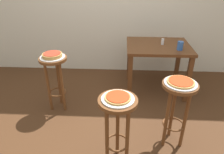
{
  "coord_description": "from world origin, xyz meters",
  "views": [
    {
      "loc": [
        0.21,
        -1.98,
        1.75
      ],
      "look_at": [
        0.1,
        0.04,
        0.67
      ],
      "focal_mm": 33.79,
      "sensor_mm": 36.0,
      "label": 1
    }
  ],
  "objects": [
    {
      "name": "stool_foreground",
      "position": [
        0.18,
        -0.5,
        0.53
      ],
      "size": [
        0.34,
        0.34,
        0.75
      ],
      "color": "brown",
      "rests_on": "ground_plane"
    },
    {
      "name": "pizza_leftside",
      "position": [
        -0.65,
        0.37,
        0.78
      ],
      "size": [
        0.24,
        0.24,
        0.05
      ],
      "color": "tan",
      "rests_on": "serving_plate_leftside"
    },
    {
      "name": "stool_leftside",
      "position": [
        -0.65,
        0.37,
        0.53
      ],
      "size": [
        0.34,
        0.34,
        0.75
      ],
      "color": "brown",
      "rests_on": "ground_plane"
    },
    {
      "name": "serving_plate_foreground",
      "position": [
        0.18,
        -0.5,
        0.75
      ],
      "size": [
        0.28,
        0.28,
        0.01
      ],
      "primitive_type": "cylinder",
      "color": "silver",
      "rests_on": "stool_foreground"
    },
    {
      "name": "dining_table",
      "position": [
        0.72,
        0.94,
        0.61
      ],
      "size": [
        0.9,
        0.74,
        0.73
      ],
      "color": "#5B3319",
      "rests_on": "ground_plane"
    },
    {
      "name": "pizza_foreground",
      "position": [
        0.18,
        -0.5,
        0.77
      ],
      "size": [
        0.23,
        0.23,
        0.02
      ],
      "color": "tan",
      "rests_on": "serving_plate_foreground"
    },
    {
      "name": "stool_middle",
      "position": [
        0.77,
        -0.2,
        0.53
      ],
      "size": [
        0.34,
        0.34,
        0.75
      ],
      "color": "brown",
      "rests_on": "ground_plane"
    },
    {
      "name": "pizza_middle",
      "position": [
        0.77,
        -0.2,
        0.77
      ],
      "size": [
        0.26,
        0.26,
        0.02
      ],
      "color": "tan",
      "rests_on": "serving_plate_middle"
    },
    {
      "name": "serving_plate_leftside",
      "position": [
        -0.65,
        0.37,
        0.75
      ],
      "size": [
        0.3,
        0.3,
        0.01
      ],
      "primitive_type": "cylinder",
      "color": "silver",
      "rests_on": "stool_leftside"
    },
    {
      "name": "condiment_shaker",
      "position": [
        0.78,
        0.96,
        0.78
      ],
      "size": [
        0.04,
        0.04,
        0.09
      ],
      "primitive_type": "cylinder",
      "color": "white",
      "rests_on": "dining_table"
    },
    {
      "name": "serving_plate_middle",
      "position": [
        0.77,
        -0.2,
        0.75
      ],
      "size": [
        0.31,
        0.31,
        0.01
      ],
      "primitive_type": "cylinder",
      "color": "silver",
      "rests_on": "stool_middle"
    },
    {
      "name": "ground_plane",
      "position": [
        0.0,
        0.0,
        0.0
      ],
      "size": [
        6.0,
        6.0,
        0.0
      ],
      "primitive_type": "plane",
      "color": "#4C2D19"
    },
    {
      "name": "cup_near_edge",
      "position": [
        0.98,
        0.75,
        0.79
      ],
      "size": [
        0.08,
        0.08,
        0.12
      ],
      "primitive_type": "cylinder",
      "color": "#3360B2",
      "rests_on": "dining_table"
    }
  ]
}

